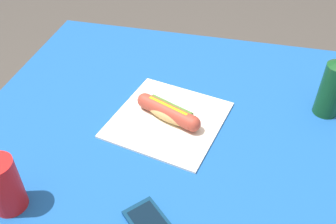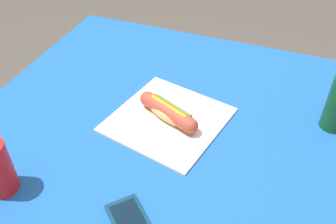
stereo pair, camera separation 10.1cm
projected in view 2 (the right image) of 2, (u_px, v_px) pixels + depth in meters
The scene contains 4 objects.
dining_table at pixel (173, 159), 1.10m from camera, with size 1.10×1.01×0.77m.
paper_wrapper at pixel (168, 119), 1.03m from camera, with size 0.28×0.29×0.01m, color silver.
hot_dog at pixel (168, 112), 1.01m from camera, with size 0.19×0.11×0.05m.
cell_phone at pixel (131, 223), 0.78m from camera, with size 0.14×0.14×0.01m.
Camera 2 is at (0.25, -0.70, 1.46)m, focal length 40.08 mm.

